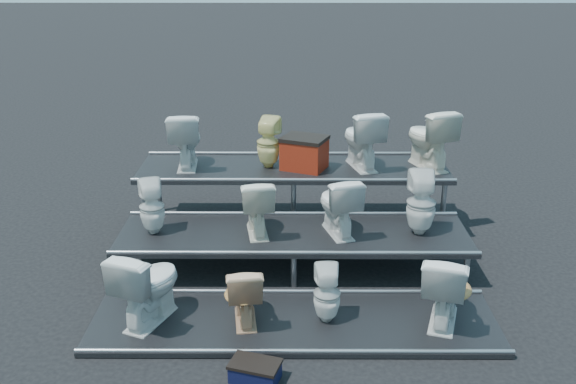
{
  "coord_description": "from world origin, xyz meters",
  "views": [
    {
      "loc": [
        -0.04,
        -7.04,
        3.68
      ],
      "look_at": [
        -0.07,
        0.1,
        0.95
      ],
      "focal_mm": 40.0,
      "sensor_mm": 36.0,
      "label": 1
    }
  ],
  "objects_px": {
    "toilet_4": "(152,207)",
    "red_crate": "(304,155)",
    "toilet_0": "(148,284)",
    "toilet_5": "(256,206)",
    "step_stool": "(255,372)",
    "toilet_9": "(268,142)",
    "toilet_10": "(362,139)",
    "toilet_11": "(429,138)",
    "toilet_8": "(186,140)",
    "toilet_3": "(445,287)",
    "toilet_1": "(244,292)",
    "toilet_6": "(338,205)",
    "toilet_2": "(327,294)",
    "toilet_7": "(421,203)"
  },
  "relations": [
    {
      "from": "toilet_10",
      "to": "step_stool",
      "type": "xyz_separation_m",
      "value": [
        -1.28,
        -3.5,
        -1.18
      ]
    },
    {
      "from": "red_crate",
      "to": "toilet_9",
      "type": "bearing_deg",
      "value": -165.97
    },
    {
      "from": "toilet_3",
      "to": "toilet_5",
      "type": "distance_m",
      "value": 2.39
    },
    {
      "from": "toilet_3",
      "to": "toilet_8",
      "type": "relative_size",
      "value": 1.03
    },
    {
      "from": "toilet_2",
      "to": "toilet_8",
      "type": "distance_m",
      "value": 3.28
    },
    {
      "from": "toilet_1",
      "to": "toilet_4",
      "type": "bearing_deg",
      "value": -54.68
    },
    {
      "from": "toilet_4",
      "to": "toilet_5",
      "type": "height_order",
      "value": "toilet_5"
    },
    {
      "from": "toilet_0",
      "to": "toilet_3",
      "type": "height_order",
      "value": "toilet_0"
    },
    {
      "from": "toilet_2",
      "to": "toilet_7",
      "type": "distance_m",
      "value": 1.81
    },
    {
      "from": "toilet_3",
      "to": "step_stool",
      "type": "height_order",
      "value": "toilet_3"
    },
    {
      "from": "toilet_5",
      "to": "toilet_4",
      "type": "bearing_deg",
      "value": -8.38
    },
    {
      "from": "toilet_8",
      "to": "toilet_4",
      "type": "bearing_deg",
      "value": 76.11
    },
    {
      "from": "toilet_0",
      "to": "toilet_3",
      "type": "xyz_separation_m",
      "value": [
        3.02,
        0.0,
        -0.02
      ]
    },
    {
      "from": "toilet_6",
      "to": "toilet_10",
      "type": "distance_m",
      "value": 1.43
    },
    {
      "from": "toilet_8",
      "to": "toilet_6",
      "type": "bearing_deg",
      "value": 142.71
    },
    {
      "from": "toilet_0",
      "to": "toilet_8",
      "type": "height_order",
      "value": "toilet_8"
    },
    {
      "from": "toilet_10",
      "to": "toilet_7",
      "type": "bearing_deg",
      "value": 99.71
    },
    {
      "from": "toilet_3",
      "to": "toilet_7",
      "type": "height_order",
      "value": "toilet_7"
    },
    {
      "from": "toilet_11",
      "to": "red_crate",
      "type": "bearing_deg",
      "value": -17.66
    },
    {
      "from": "toilet_5",
      "to": "toilet_9",
      "type": "relative_size",
      "value": 1.02
    },
    {
      "from": "toilet_9",
      "to": "toilet_6",
      "type": "bearing_deg",
      "value": 139.15
    },
    {
      "from": "toilet_9",
      "to": "toilet_4",
      "type": "bearing_deg",
      "value": 59.52
    },
    {
      "from": "toilet_8",
      "to": "toilet_11",
      "type": "height_order",
      "value": "toilet_11"
    },
    {
      "from": "toilet_11",
      "to": "step_stool",
      "type": "distance_m",
      "value": 4.3
    },
    {
      "from": "step_stool",
      "to": "toilet_4",
      "type": "bearing_deg",
      "value": 138.48
    },
    {
      "from": "toilet_9",
      "to": "red_crate",
      "type": "bearing_deg",
      "value": -173.1
    },
    {
      "from": "toilet_5",
      "to": "red_crate",
      "type": "distance_m",
      "value": 1.38
    },
    {
      "from": "toilet_11",
      "to": "toilet_4",
      "type": "bearing_deg",
      "value": 0.12
    },
    {
      "from": "toilet_4",
      "to": "red_crate",
      "type": "bearing_deg",
      "value": -162.98
    },
    {
      "from": "toilet_2",
      "to": "toilet_6",
      "type": "distance_m",
      "value": 1.39
    },
    {
      "from": "toilet_11",
      "to": "toilet_8",
      "type": "bearing_deg",
      "value": -20.18
    },
    {
      "from": "toilet_9",
      "to": "toilet_8",
      "type": "bearing_deg",
      "value": 15.5
    },
    {
      "from": "toilet_5",
      "to": "toilet_7",
      "type": "xyz_separation_m",
      "value": [
        1.95,
        0.0,
        0.03
      ]
    },
    {
      "from": "toilet_1",
      "to": "toilet_5",
      "type": "relative_size",
      "value": 0.93
    },
    {
      "from": "toilet_2",
      "to": "toilet_4",
      "type": "distance_m",
      "value": 2.44
    },
    {
      "from": "toilet_4",
      "to": "toilet_5",
      "type": "relative_size",
      "value": 0.94
    },
    {
      "from": "toilet_4",
      "to": "toilet_11",
      "type": "distance_m",
      "value": 3.78
    },
    {
      "from": "toilet_5",
      "to": "step_stool",
      "type": "distance_m",
      "value": 2.33
    },
    {
      "from": "toilet_0",
      "to": "toilet_3",
      "type": "bearing_deg",
      "value": -157.29
    },
    {
      "from": "toilet_4",
      "to": "red_crate",
      "type": "relative_size",
      "value": 1.2
    },
    {
      "from": "toilet_8",
      "to": "step_stool",
      "type": "height_order",
      "value": "toilet_8"
    },
    {
      "from": "toilet_0",
      "to": "toilet_7",
      "type": "bearing_deg",
      "value": -133.83
    },
    {
      "from": "step_stool",
      "to": "toilet_8",
      "type": "bearing_deg",
      "value": 124.88
    },
    {
      "from": "toilet_10",
      "to": "step_stool",
      "type": "distance_m",
      "value": 3.91
    },
    {
      "from": "toilet_10",
      "to": "red_crate",
      "type": "height_order",
      "value": "toilet_10"
    },
    {
      "from": "toilet_3",
      "to": "red_crate",
      "type": "height_order",
      "value": "red_crate"
    },
    {
      "from": "toilet_1",
      "to": "red_crate",
      "type": "bearing_deg",
      "value": -111.39
    },
    {
      "from": "toilet_0",
      "to": "red_crate",
      "type": "distance_m",
      "value": 3.06
    },
    {
      "from": "toilet_0",
      "to": "step_stool",
      "type": "xyz_separation_m",
      "value": [
        1.13,
        -0.9,
        -0.4
      ]
    },
    {
      "from": "step_stool",
      "to": "toilet_0",
      "type": "bearing_deg",
      "value": 158.72
    }
  ]
}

